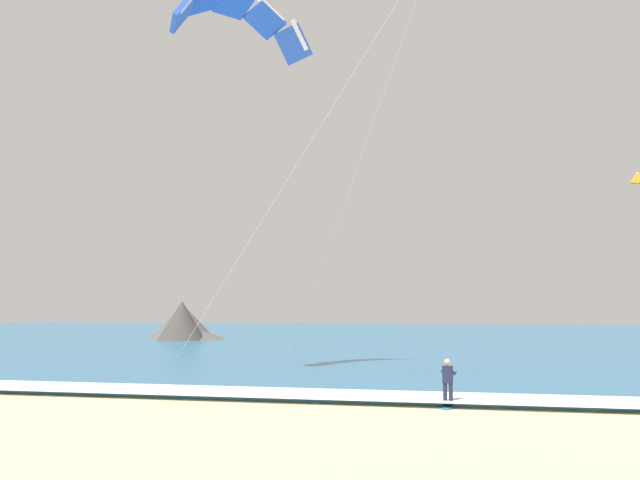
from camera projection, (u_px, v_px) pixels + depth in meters
name	position (u px, v px, depth m)	size (l,w,h in m)	color
sea	(509.00, 337.00, 82.92)	(200.00, 120.00, 0.20)	teal
surf_foam	(547.00, 400.00, 25.73)	(200.00, 3.19, 0.04)	white
surfboard	(448.00, 407.00, 25.43)	(0.58, 1.44, 0.09)	#239EC6
kitesurfer	(448.00, 380.00, 25.53)	(0.55, 0.55, 1.69)	#191E38
kite_primary	(238.00, 16.00, 37.11)	(13.16, 10.64, 18.33)	blue
headland_left	(185.00, 325.00, 75.14)	(8.83, 8.92, 4.12)	#47423D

